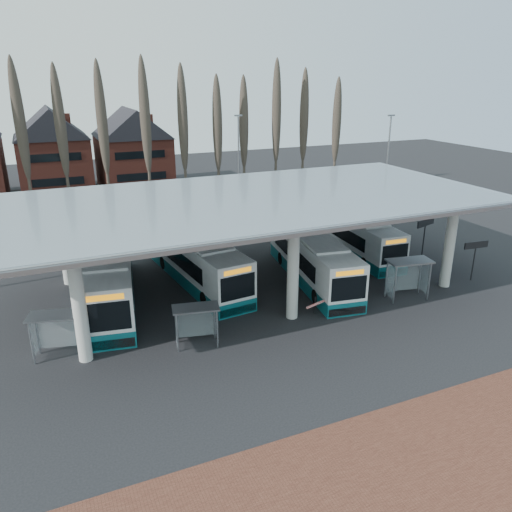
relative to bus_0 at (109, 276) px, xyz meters
name	(u,v)px	position (x,y,z in m)	size (l,w,h in m)	color
ground	(312,335)	(9.66, -9.43, -1.72)	(140.00, 140.00, 0.00)	black
brick_strip	(479,485)	(9.66, -21.43, -1.71)	(70.00, 10.00, 0.03)	brown
station_canopy	(256,206)	(9.66, -1.43, 3.96)	(32.00, 16.00, 6.34)	beige
poplar_row	(163,125)	(9.66, 23.57, 7.05)	(45.10, 1.10, 14.50)	#473D33
townhouse_row	(8,147)	(-6.09, 34.57, 4.22)	(36.80, 10.30, 12.25)	brown
lamp_post_b	(239,164)	(15.66, 16.57, 3.61)	(0.80, 0.16, 10.17)	slate
lamp_post_c	(387,163)	(29.66, 10.57, 3.61)	(0.80, 0.16, 10.17)	slate
bus_0	(109,276)	(0.00, 0.00, 0.00)	(4.87, 13.43, 3.65)	white
bus_1	(196,260)	(6.06, 0.75, -0.10)	(3.97, 12.59, 3.44)	white
bus_2	(312,259)	(13.72, -2.18, -0.13)	(4.42, 12.38, 3.37)	white
bus_3	(354,235)	(19.85, 1.60, -0.22)	(3.32, 11.62, 3.19)	white
shelter_0	(57,325)	(-3.50, -5.99, 0.07)	(2.90, 1.96, 2.46)	gray
shelter_1	(196,317)	(3.41, -7.70, -0.05)	(2.66, 1.69, 2.29)	gray
shelter_2	(408,270)	(17.88, -7.36, 0.21)	(3.07, 1.91, 2.66)	gray
info_sign_0	(476,248)	(24.17, -6.92, 0.72)	(1.96, 0.29, 2.92)	black
info_sign_1	(425,225)	(23.87, -2.09, 1.09)	(2.18, 0.81, 3.35)	black
barrier	(319,303)	(11.20, -7.48, -0.84)	(2.20, 0.94, 1.13)	black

